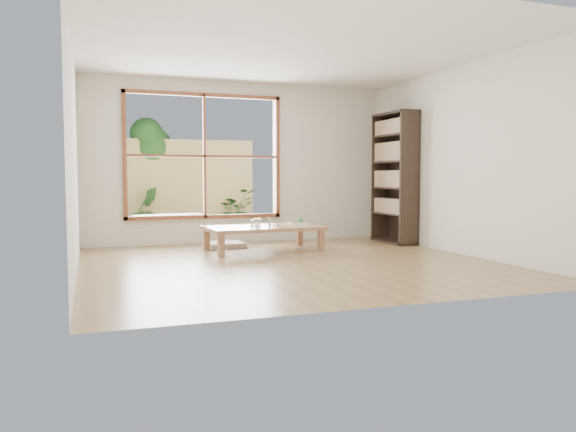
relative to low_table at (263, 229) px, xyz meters
name	(u,v)px	position (x,y,z in m)	size (l,w,h in m)	color
ground	(291,263)	(-0.01, -1.20, -0.32)	(5.00, 5.00, 0.00)	#937349
low_table	(263,229)	(0.00, 0.00, 0.00)	(1.70, 1.02, 0.36)	#976849
floor_cushion	(224,245)	(-0.44, 0.61, -0.28)	(0.54, 0.54, 0.08)	beige
bookshelf	(394,178)	(2.30, 0.27, 0.73)	(0.34, 0.95, 2.10)	#30211B
glass_tall	(259,223)	(-0.11, -0.14, 0.10)	(0.07, 0.07, 0.12)	silver
glass_mid	(271,222)	(0.13, 0.07, 0.09)	(0.07, 0.07, 0.10)	silver
glass_short	(257,222)	(-0.07, 0.12, 0.09)	(0.08, 0.08, 0.10)	silver
glass_small	(253,223)	(-0.14, 0.06, 0.09)	(0.07, 0.07, 0.09)	silver
food_tray	(297,223)	(0.54, 0.04, 0.07)	(0.35, 0.29, 0.10)	white
deck	(193,236)	(-0.61, 2.36, -0.32)	(2.80, 2.00, 0.05)	#3A302A
garden_bench	(169,218)	(-1.05, 2.25, 0.03)	(1.26, 0.57, 0.39)	#30211B
bamboo_fence	(183,186)	(-0.61, 3.36, 0.58)	(2.80, 0.06, 1.80)	tan
shrub_right	(236,209)	(0.40, 3.17, 0.11)	(0.73, 0.63, 0.81)	#24561F
shrub_left	(146,210)	(-1.37, 3.08, 0.14)	(0.47, 0.38, 0.86)	#24561F
garden_tree	(146,149)	(-1.29, 3.66, 1.31)	(1.04, 0.85, 2.22)	#4C3D2D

